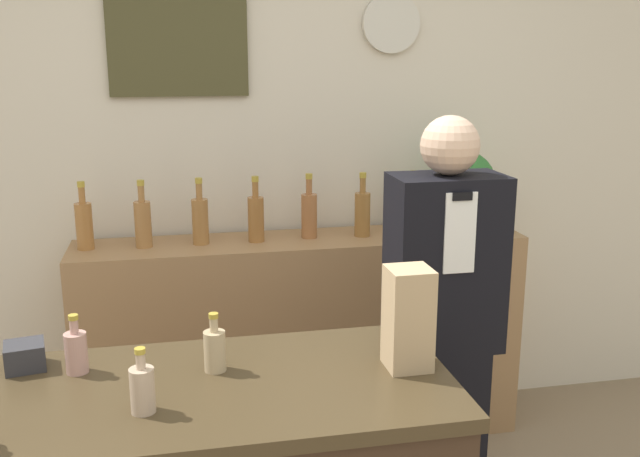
# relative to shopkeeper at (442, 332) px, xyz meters

# --- Properties ---
(back_wall) EXTENTS (5.20, 0.09, 2.70)m
(back_wall) POSITION_rel_shopkeeper_xyz_m (-0.53, 0.99, 0.57)
(back_wall) COLOR beige
(back_wall) RESTS_ON ground_plane
(back_shelf) EXTENTS (2.02, 0.38, 0.97)m
(back_shelf) POSITION_rel_shopkeeper_xyz_m (-0.39, 0.74, -0.30)
(back_shelf) COLOR #9E754C
(back_shelf) RESTS_ON ground_plane
(shopkeeper) EXTENTS (0.40, 0.25, 1.58)m
(shopkeeper) POSITION_rel_shopkeeper_xyz_m (0.00, 0.00, 0.00)
(shopkeeper) COLOR black
(shopkeeper) RESTS_ON ground_plane
(potted_plant) EXTENTS (0.31, 0.31, 0.38)m
(potted_plant) POSITION_rel_shopkeeper_xyz_m (0.35, 0.71, 0.39)
(potted_plant) COLOR #B27047
(potted_plant) RESTS_ON back_shelf
(paper_bag) EXTENTS (0.12, 0.12, 0.29)m
(paper_bag) POSITION_rel_shopkeeper_xyz_m (-0.32, -0.55, 0.29)
(paper_bag) COLOR tan
(paper_bag) RESTS_ON display_counter
(gift_box) EXTENTS (0.12, 0.12, 0.07)m
(gift_box) POSITION_rel_shopkeeper_xyz_m (-1.37, -0.35, 0.18)
(gift_box) COLOR #2D2D33
(gift_box) RESTS_ON display_counter
(counter_bottle_1) EXTENTS (0.06, 0.06, 0.17)m
(counter_bottle_1) POSITION_rel_shopkeeper_xyz_m (-1.23, -0.40, 0.21)
(counter_bottle_1) COLOR tan
(counter_bottle_1) RESTS_ON display_counter
(counter_bottle_2) EXTENTS (0.06, 0.06, 0.17)m
(counter_bottle_2) POSITION_rel_shopkeeper_xyz_m (-1.04, -0.67, 0.21)
(counter_bottle_2) COLOR tan
(counter_bottle_2) RESTS_ON display_counter
(counter_bottle_3) EXTENTS (0.06, 0.06, 0.17)m
(counter_bottle_3) POSITION_rel_shopkeeper_xyz_m (-0.85, -0.47, 0.21)
(counter_bottle_3) COLOR tan
(counter_bottle_3) RESTS_ON display_counter
(shelf_bottle_0) EXTENTS (0.07, 0.07, 0.29)m
(shelf_bottle_0) POSITION_rel_shopkeeper_xyz_m (-1.32, 0.76, 0.30)
(shelf_bottle_0) COLOR #A36B36
(shelf_bottle_0) RESTS_ON back_shelf
(shelf_bottle_1) EXTENTS (0.07, 0.07, 0.29)m
(shelf_bottle_1) POSITION_rel_shopkeeper_xyz_m (-1.08, 0.74, 0.30)
(shelf_bottle_1) COLOR #A5713F
(shelf_bottle_1) RESTS_ON back_shelf
(shelf_bottle_2) EXTENTS (0.07, 0.07, 0.29)m
(shelf_bottle_2) POSITION_rel_shopkeeper_xyz_m (-0.84, 0.74, 0.30)
(shelf_bottle_2) COLOR #A06C39
(shelf_bottle_2) RESTS_ON back_shelf
(shelf_bottle_3) EXTENTS (0.07, 0.07, 0.29)m
(shelf_bottle_3) POSITION_rel_shopkeeper_xyz_m (-0.60, 0.74, 0.30)
(shelf_bottle_3) COLOR #9B6532
(shelf_bottle_3) RESTS_ON back_shelf
(shelf_bottle_4) EXTENTS (0.07, 0.07, 0.29)m
(shelf_bottle_4) POSITION_rel_shopkeeper_xyz_m (-0.35, 0.76, 0.30)
(shelf_bottle_4) COLOR #A2653A
(shelf_bottle_4) RESTS_ON back_shelf
(shelf_bottle_5) EXTENTS (0.07, 0.07, 0.29)m
(shelf_bottle_5) POSITION_rel_shopkeeper_xyz_m (-0.11, 0.74, 0.30)
(shelf_bottle_5) COLOR olive
(shelf_bottle_5) RESTS_ON back_shelf
(shelf_bottle_6) EXTENTS (0.07, 0.07, 0.29)m
(shelf_bottle_6) POSITION_rel_shopkeeper_xyz_m (0.13, 0.75, 0.30)
(shelf_bottle_6) COLOR #A36E35
(shelf_bottle_6) RESTS_ON back_shelf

